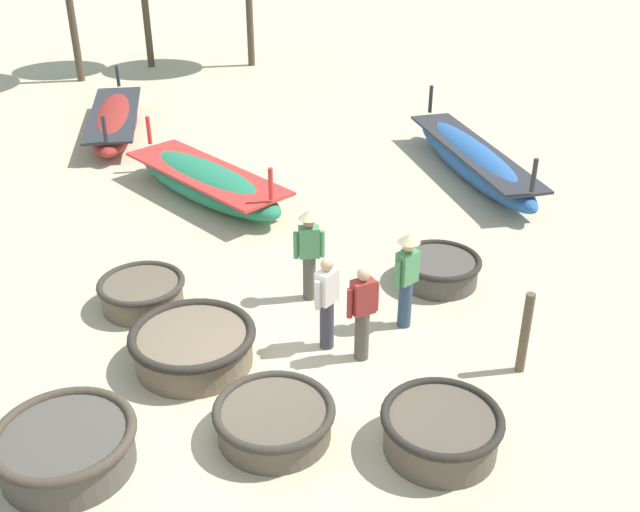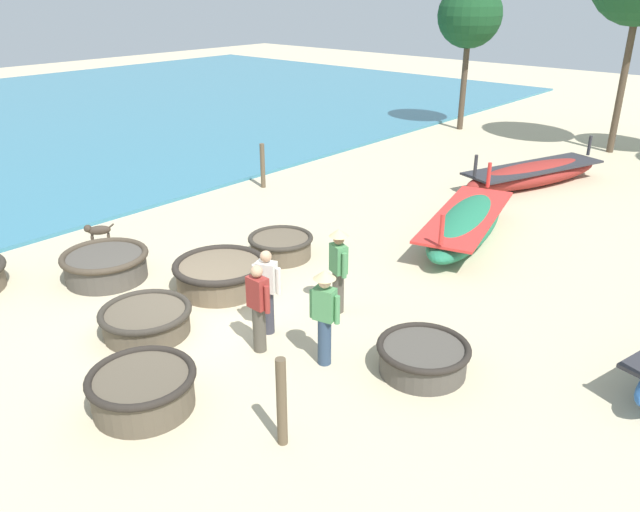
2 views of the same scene
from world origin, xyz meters
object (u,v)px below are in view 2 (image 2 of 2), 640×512
at_px(dog, 98,231).
at_px(coracle_front_right, 423,357).
at_px(long_boat_ochre_hull, 533,174).
at_px(coracle_upturned, 105,264).
at_px(coracle_far_left, 281,245).
at_px(fisherman_standing_right, 267,290).
at_px(coracle_weathered, 221,274).
at_px(fisherman_by_coracle, 258,306).
at_px(mooring_post_mid_beach, 263,166).
at_px(coracle_beside_post, 146,320).
at_px(mooring_post_inland, 282,402).
at_px(tree_right_mid, 470,16).
at_px(coracle_front_left, 143,389).
at_px(long_boat_blue_hull, 466,224).
at_px(fisherman_standing_left, 338,265).
at_px(fisherman_crouching, 325,311).

bearing_deg(dog, coracle_front_right, 4.36).
bearing_deg(long_boat_ochre_hull, coracle_upturned, -107.61).
bearing_deg(coracle_far_left, fisherman_standing_right, -49.07).
xyz_separation_m(coracle_front_right, coracle_weathered, (-4.68, -0.20, 0.05)).
distance_m(fisherman_by_coracle, mooring_post_mid_beach, 9.16).
distance_m(coracle_beside_post, long_boat_ochre_hull, 12.95).
relative_size(mooring_post_inland, tree_right_mid, 0.23).
bearing_deg(fisherman_by_coracle, mooring_post_inland, -36.15).
xyz_separation_m(coracle_front_left, mooring_post_mid_beach, (-6.43, 8.56, 0.35)).
bearing_deg(mooring_post_mid_beach, coracle_far_left, -39.46).
bearing_deg(mooring_post_inland, long_boat_blue_hull, 102.73).
distance_m(fisherman_standing_left, mooring_post_inland, 3.78).
xyz_separation_m(coracle_front_right, mooring_post_mid_beach, (-8.97, 5.09, 0.40)).
xyz_separation_m(dog, mooring_post_inland, (8.07, -2.03, 0.29)).
bearing_deg(coracle_front_left, long_boat_blue_hull, 88.55).
bearing_deg(coracle_front_left, mooring_post_mid_beach, 126.93).
distance_m(fisherman_standing_right, mooring_post_inland, 2.94).
bearing_deg(fisherman_by_coracle, tree_right_mid, 109.67).
bearing_deg(fisherman_standing_left, coracle_upturned, -154.96).
bearing_deg(fisherman_crouching, dog, 178.35).
relative_size(mooring_post_mid_beach, tree_right_mid, 0.23).
bearing_deg(coracle_front_right, long_boat_ochre_hull, 105.48).
relative_size(fisherman_by_coracle, mooring_post_inland, 1.18).
distance_m(coracle_far_left, coracle_upturned, 3.75).
xyz_separation_m(coracle_front_left, dog, (-6.01, 2.82, 0.05)).
bearing_deg(coracle_weathered, fisherman_standing_left, 18.93).
relative_size(coracle_front_left, long_boat_ochre_hull, 0.30).
xyz_separation_m(coracle_upturned, fisherman_standing_right, (4.10, 0.72, 0.51)).
height_order(coracle_beside_post, mooring_post_mid_beach, mooring_post_mid_beach).
bearing_deg(fisherman_standing_left, fisherman_crouching, -57.17).
relative_size(coracle_far_left, long_boat_ochre_hull, 0.28).
bearing_deg(fisherman_standing_right, coracle_beside_post, -137.75).
distance_m(coracle_front_left, fisherman_standing_left, 4.15).
height_order(fisherman_standing_left, mooring_post_inland, fisherman_standing_left).
height_order(fisherman_crouching, mooring_post_mid_beach, fisherman_crouching).
bearing_deg(coracle_upturned, fisherman_by_coracle, 2.72).
bearing_deg(dog, fisherman_standing_left, 11.52).
bearing_deg(long_boat_ochre_hull, mooring_post_inland, -79.49).
relative_size(coracle_front_right, fisherman_standing_left, 0.89).
relative_size(coracle_front_right, coracle_upturned, 0.84).
xyz_separation_m(coracle_far_left, long_boat_ochre_hull, (1.93, 8.94, 0.09)).
distance_m(coracle_upturned, fisherman_by_coracle, 4.45).
bearing_deg(coracle_far_left, mooring_post_mid_beach, 140.54).
distance_m(coracle_front_right, coracle_front_left, 4.30).
bearing_deg(dog, long_boat_blue_hull, 44.27).
xyz_separation_m(coracle_far_left, coracle_beside_post, (0.58, -3.95, -0.01)).
bearing_deg(tree_right_mid, coracle_front_left, -72.74).
height_order(fisherman_crouching, tree_right_mid, tree_right_mid).
relative_size(coracle_far_left, fisherman_by_coracle, 0.93).
xyz_separation_m(mooring_post_inland, mooring_post_mid_beach, (-8.49, 7.77, 0.00)).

